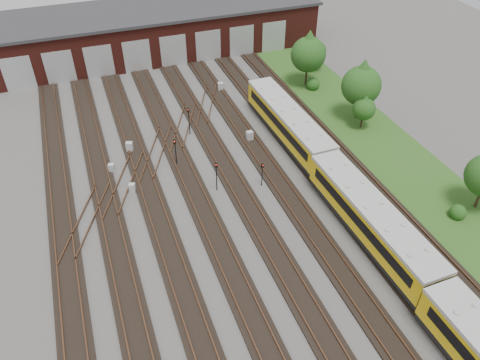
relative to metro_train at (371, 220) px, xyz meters
name	(u,v)px	position (x,y,z in m)	size (l,w,h in m)	color
ground	(239,233)	(-10.00, 4.21, -1.99)	(120.00, 120.00, 0.00)	#474542
track_network	(234,228)	(-10.17, 4.80, -1.89)	(30.40, 70.00, 0.33)	black
maintenance_shed	(142,32)	(-10.01, 44.18, 1.21)	(51.00, 12.50, 6.35)	#4F1A13
grass_verge	(367,131)	(9.00, 14.21, -1.97)	(8.00, 55.00, 0.05)	#28531B
metro_train	(371,220)	(0.00, 0.00, 0.00)	(3.13, 47.76, 3.25)	black
signal_mast_0	(175,149)	(-12.50, 15.55, -0.04)	(0.28, 0.27, 3.04)	black
signal_mast_1	(216,173)	(-9.93, 10.34, 0.03)	(0.27, 0.25, 3.18)	black
signal_mast_2	(189,118)	(-9.71, 20.60, 0.10)	(0.28, 0.27, 3.30)	black
signal_mast_3	(262,172)	(-5.69, 9.49, -0.32)	(0.25, 0.24, 2.59)	black
relay_cabinet_0	(132,188)	(-17.46, 12.87, -1.53)	(0.56, 0.46, 0.93)	#B6B9BB
relay_cabinet_1	(112,168)	(-18.82, 16.63, -1.51)	(0.58, 0.48, 0.96)	#B6B9BB
relay_cabinet_2	(130,147)	(-16.52, 19.58, -1.43)	(0.67, 0.56, 1.12)	#B6B9BB
relay_cabinet_3	(221,87)	(-3.28, 29.10, -1.44)	(0.66, 0.55, 1.10)	#B6B9BB
relay_cabinet_4	(250,136)	(-3.96, 17.12, -1.43)	(0.68, 0.57, 1.13)	#B6B9BB
tree_0	(309,50)	(7.65, 26.78, 2.70)	(4.41, 4.41, 7.30)	#342717
tree_1	(316,49)	(10.65, 30.27, 1.09)	(2.90, 2.90, 4.80)	#342717
tree_2	(362,81)	(9.36, 17.21, 2.71)	(4.42, 4.42, 7.32)	#342717
tree_3	(364,106)	(8.79, 15.20, 0.72)	(2.55, 2.55, 4.22)	#342717
bush_0	(458,210)	(8.80, -0.57, -1.26)	(1.47, 1.47, 1.47)	#174413
bush_1	(313,83)	(8.00, 25.47, -1.15)	(1.69, 1.69, 1.69)	#174413
bush_2	(303,53)	(11.31, 34.83, -1.43)	(1.12, 1.12, 1.12)	#174413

